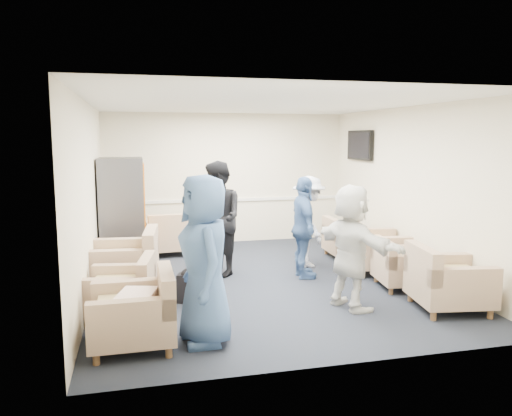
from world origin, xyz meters
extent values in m
plane|color=black|center=(0.00, 0.00, 0.00)|extent=(6.00, 6.00, 0.00)
plane|color=silver|center=(0.00, 0.00, 2.70)|extent=(6.00, 6.00, 0.00)
cube|color=beige|center=(0.00, 3.00, 1.35)|extent=(5.00, 0.02, 2.70)
cube|color=beige|center=(0.00, -3.00, 1.35)|extent=(5.00, 0.02, 2.70)
cube|color=beige|center=(-2.50, 0.00, 1.35)|extent=(0.02, 6.00, 2.70)
cube|color=beige|center=(2.50, 0.00, 1.35)|extent=(0.02, 6.00, 2.70)
cube|color=silver|center=(0.00, 2.98, 0.90)|extent=(4.98, 0.04, 0.06)
cube|color=black|center=(2.44, 1.80, 2.05)|extent=(0.07, 1.00, 0.58)
cube|color=black|center=(2.40, 1.80, 2.05)|extent=(0.01, 0.92, 0.50)
cube|color=#53535C|center=(2.48, 1.80, 1.90)|extent=(0.04, 0.10, 0.25)
cube|color=#9E7F66|center=(-1.94, -2.08, 0.26)|extent=(0.86, 0.86, 0.28)
cube|color=tan|center=(-1.94, -2.08, 0.46)|extent=(0.60, 0.56, 0.10)
cube|color=#9E7F66|center=(-1.58, -2.08, 0.61)|extent=(0.14, 0.86, 0.41)
cube|color=#9E7F66|center=(-2.10, -1.11, 0.24)|extent=(0.91, 0.91, 0.26)
cube|color=tan|center=(-2.10, -1.11, 0.42)|extent=(0.63, 0.60, 0.09)
cube|color=#9E7F66|center=(-1.77, -1.17, 0.56)|extent=(0.26, 0.80, 0.37)
cube|color=#9E7F66|center=(-2.07, -0.05, 0.29)|extent=(1.05, 1.05, 0.31)
cube|color=tan|center=(-2.07, -0.05, 0.50)|extent=(0.72, 0.68, 0.11)
cube|color=#9E7F66|center=(-1.68, -0.09, 0.67)|extent=(0.26, 0.96, 0.45)
cube|color=#9E7F66|center=(2.01, -1.85, 0.27)|extent=(1.02, 1.02, 0.29)
cube|color=tan|center=(2.01, -1.85, 0.47)|extent=(0.70, 0.66, 0.10)
cube|color=#9E7F66|center=(1.64, -1.79, 0.63)|extent=(0.29, 0.90, 0.42)
cube|color=#9E7F66|center=(1.95, -0.85, 0.24)|extent=(0.87, 0.87, 0.25)
cube|color=tan|center=(1.95, -0.85, 0.41)|extent=(0.60, 0.57, 0.09)
cube|color=#9E7F66|center=(1.63, -0.80, 0.54)|extent=(0.23, 0.78, 0.36)
cube|color=#9E7F66|center=(1.96, 0.07, 0.27)|extent=(1.02, 1.02, 0.29)
cube|color=tan|center=(1.96, 0.07, 0.47)|extent=(0.70, 0.67, 0.11)
cube|color=#9E7F66|center=(1.59, 0.13, 0.63)|extent=(0.28, 0.91, 0.42)
cube|color=#9E7F66|center=(1.94, 1.11, 0.24)|extent=(0.82, 0.82, 0.26)
cube|color=tan|center=(1.94, 1.11, 0.41)|extent=(0.56, 0.53, 0.09)
cube|color=#9E7F66|center=(1.61, 1.12, 0.55)|extent=(0.16, 0.79, 0.37)
cube|color=#9E7F66|center=(-1.26, 2.18, 0.26)|extent=(0.92, 0.92, 0.28)
cube|color=tan|center=(-1.26, 2.18, 0.46)|extent=(0.60, 0.64, 0.10)
cube|color=#9E7F66|center=(-1.23, 1.82, 0.61)|extent=(0.87, 0.21, 0.40)
cube|color=#53535C|center=(-2.10, 1.56, 0.93)|extent=(0.73, 0.88, 1.86)
cube|color=#F14D04|center=(-1.72, 1.56, 1.02)|extent=(0.02, 0.75, 1.49)
cube|color=black|center=(-1.72, 1.56, 0.24)|extent=(0.02, 0.44, 0.12)
cube|color=black|center=(-1.22, -0.76, 0.19)|extent=(0.32, 0.27, 0.39)
sphere|color=black|center=(-1.22, -0.76, 0.37)|extent=(0.19, 0.19, 0.19)
cube|color=white|center=(-1.89, -2.08, 0.52)|extent=(0.47, 0.55, 0.14)
imported|color=#3A5A8D|center=(-1.18, -2.14, 0.91)|extent=(0.65, 0.94, 1.82)
imported|color=#3A5A8D|center=(-1.00, -0.77, 0.84)|extent=(0.42, 0.62, 1.68)
imported|color=black|center=(-0.60, 0.49, 0.92)|extent=(0.93, 1.06, 1.84)
imported|color=white|center=(1.00, 0.67, 0.78)|extent=(0.63, 1.03, 1.55)
imported|color=#3A5A8D|center=(0.68, 0.01, 0.80)|extent=(0.47, 0.97, 1.60)
imported|color=silver|center=(0.80, -1.48, 0.81)|extent=(0.90, 1.57, 1.62)
camera|label=1|loc=(-1.87, -7.27, 2.19)|focal=35.00mm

